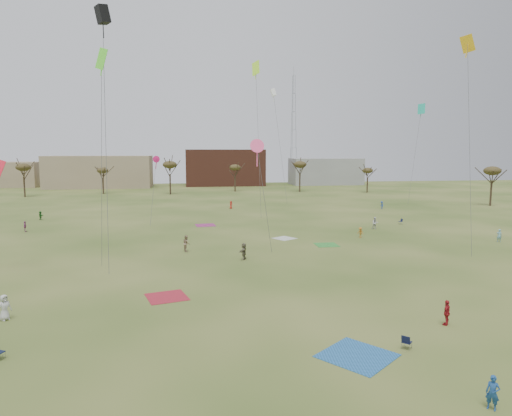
{
  "coord_description": "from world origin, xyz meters",
  "views": [
    {
      "loc": [
        -6.96,
        -35.36,
        11.5
      ],
      "look_at": [
        0.0,
        12.0,
        5.5
      ],
      "focal_mm": 31.96,
      "sensor_mm": 36.0,
      "label": 1
    }
  ],
  "objects": [
    {
      "name": "flyer_mid_c",
      "position": [
        31.97,
        16.54,
        0.82
      ],
      "size": [
        0.71,
        0.61,
        1.65
      ],
      "primitive_type": "imported",
      "rotation": [
        0.0,
        0.0,
        2.7
      ],
      "color": "#75B2C3",
      "rests_on": "ground"
    },
    {
      "name": "spectator_fore_b",
      "position": [
        -7.41,
        16.71,
        0.95
      ],
      "size": [
        0.89,
        1.05,
        1.9
      ],
      "primitive_type": "imported",
      "rotation": [
        0.0,
        0.0,
        1.78
      ],
      "color": "#92775D",
      "rests_on": "ground"
    },
    {
      "name": "ground",
      "position": [
        0.0,
        0.0,
        0.0
      ],
      "size": [
        260.0,
        260.0,
        0.0
      ],
      "primitive_type": "plane",
      "color": "#2F4B17",
      "rests_on": "ground"
    },
    {
      "name": "tree_line",
      "position": [
        -2.85,
        79.12,
        7.09
      ],
      "size": [
        117.44,
        49.32,
        8.91
      ],
      "color": "#3A2B1E",
      "rests_on": "ground"
    },
    {
      "name": "blanket_plum",
      "position": [
        -4.59,
        35.15,
        0.0
      ],
      "size": [
        3.3,
        3.3,
        0.03
      ],
      "primitive_type": "cube",
      "rotation": [
        0.0,
        0.0,
        1.68
      ],
      "color": "#962E6B",
      "rests_on": "ground"
    },
    {
      "name": "spectator_mid_d",
      "position": [
        -30.37,
        33.1,
        0.77
      ],
      "size": [
        0.63,
        0.97,
        1.53
      ],
      "primitive_type": "imported",
      "rotation": [
        0.0,
        0.0,
        1.88
      ],
      "color": "#A04285",
      "rests_on": "ground"
    },
    {
      "name": "spectator_fore_c",
      "position": [
        -1.35,
        11.82,
        0.9
      ],
      "size": [
        1.23,
        1.72,
        1.79
      ],
      "primitive_type": "imported",
      "rotation": [
        0.0,
        0.0,
        4.24
      ],
      "color": "#655F48",
      "rests_on": "ground"
    },
    {
      "name": "flyer_mid_b",
      "position": [
        15.56,
        21.88,
        0.7
      ],
      "size": [
        0.98,
        1.04,
        1.41
      ],
      "primitive_type": "imported",
      "rotation": [
        0.0,
        0.0,
        5.38
      ],
      "color": "#BC7423",
      "rests_on": "ground"
    },
    {
      "name": "building_brick",
      "position": [
        5.0,
        120.0,
        6.0
      ],
      "size": [
        26.0,
        16.0,
        12.0
      ],
      "primitive_type": "cube",
      "color": "brown",
      "rests_on": "ground"
    },
    {
      "name": "blanket_cream",
      "position": [
        5.38,
        22.75,
        0.0
      ],
      "size": [
        3.45,
        3.45,
        0.03
      ],
      "primitive_type": "cube",
      "rotation": [
        0.0,
        0.0,
        0.58
      ],
      "color": "silver",
      "rests_on": "ground"
    },
    {
      "name": "spectator_mid_e",
      "position": [
        20.18,
        27.94,
        0.89
      ],
      "size": [
        0.98,
        0.82,
        1.79
      ],
      "primitive_type": "imported",
      "rotation": [
        0.0,
        0.0,
        6.1
      ],
      "color": "beige",
      "rests_on": "ground"
    },
    {
      "name": "radio_tower",
      "position": [
        30.0,
        125.0,
        19.21
      ],
      "size": [
        1.51,
        1.72,
        41.0
      ],
      "color": "#9EA3A8",
      "rests_on": "ground"
    },
    {
      "name": "building_tan",
      "position": [
        -35.0,
        115.0,
        5.0
      ],
      "size": [
        32.0,
        14.0,
        10.0
      ],
      "primitive_type": "cube",
      "color": "#937F60",
      "rests_on": "ground"
    },
    {
      "name": "building_grey",
      "position": [
        40.0,
        118.0,
        4.5
      ],
      "size": [
        24.0,
        12.0,
        9.0
      ],
      "primitive_type": "cube",
      "color": "gray",
      "rests_on": "ground"
    },
    {
      "name": "camp_chair_right",
      "position": [
        26.04,
        31.75,
        0.26
      ],
      "size": [
        0.61,
        0.57,
        0.87
      ],
      "rotation": [
        0.0,
        0.0,
        4.86
      ],
      "color": "#151A3A",
      "rests_on": "ground"
    },
    {
      "name": "flyer_far_b",
      "position": [
        1.26,
        55.24,
        0.77
      ],
      "size": [
        0.87,
        0.89,
        1.55
      ],
      "primitive_type": "imported",
      "rotation": [
        0.0,
        0.0,
        0.85
      ],
      "color": "red",
      "rests_on": "ground"
    },
    {
      "name": "kites_aloft",
      "position": [
        -2.55,
        26.07,
        20.19
      ],
      "size": [
        75.73,
        66.08,
        25.23
      ],
      "color": "#BE1458",
      "rests_on": "ground"
    },
    {
      "name": "flyer_far_a",
      "position": [
        -31.83,
        44.86,
        0.74
      ],
      "size": [
        1.23,
        1.31,
        1.47
      ],
      "primitive_type": "imported",
      "rotation": [
        0.0,
        0.0,
        2.29
      ],
      "color": "#256F26",
      "rests_on": "ground"
    },
    {
      "name": "blanket_blue",
      "position": [
        2.26,
        -11.99,
        0.0
      ],
      "size": [
        5.08,
        5.08,
        0.03
      ],
      "primitive_type": "cube",
      "rotation": [
        0.0,
        0.0,
        0.68
      ],
      "color": "#2666A7",
      "rests_on": "ground"
    },
    {
      "name": "building_tan_west",
      "position": [
        -65.0,
        122.0,
        4.0
      ],
      "size": [
        20.0,
        12.0,
        8.0
      ],
      "primitive_type": "cube",
      "color": "#937F60",
      "rests_on": "ground"
    },
    {
      "name": "spectator_fore_a",
      "position": [
        9.8,
        -8.44,
        0.86
      ],
      "size": [
        1.02,
        0.99,
        1.71
      ],
      "primitive_type": "imported",
      "rotation": [
        0.0,
        0.0,
        3.9
      ],
      "color": "#A31C22",
      "rests_on": "ground"
    },
    {
      "name": "flyer_near_right",
      "position": [
        6.27,
        -18.0,
        0.8
      ],
      "size": [
        0.68,
        0.68,
        1.59
      ],
      "primitive_type": "imported",
      "rotation": [
        0.0,
        0.0,
        5.49
      ],
      "color": "navy",
      "rests_on": "ground"
    },
    {
      "name": "blanket_olive",
      "position": [
        9.65,
        17.87,
        0.0
      ],
      "size": [
        2.74,
        2.74,
        0.03
      ],
      "primitive_type": "cube",
      "rotation": [
        0.0,
        0.0,
        3.13
      ],
      "color": "green",
      "rests_on": "ground"
    },
    {
      "name": "flyer_near_left",
      "position": [
        -19.61,
        -3.2,
        0.89
      ],
      "size": [
        1.0,
        1.03,
        1.78
      ],
      "primitive_type": "imported",
      "rotation": [
        0.0,
        0.0,
        0.84
      ],
      "color": "silver",
      "rests_on": "ground"
    },
    {
      "name": "flyer_far_c",
      "position": [
        31.06,
        50.31,
        0.76
      ],
      "size": [
        0.6,
        1.0,
        1.53
      ],
      "primitive_type": "imported",
      "rotation": [
        0.0,
        0.0,
        4.75
      ],
      "color": "#21439A",
      "rests_on": "ground"
    },
    {
      "name": "camp_chair_center",
      "position": [
        5.44,
        -11.54,
        0.26
      ],
      "size": [
        0.74,
        0.74,
        0.87
      ],
      "rotation": [
        0.0,
        0.0,
        2.37
      ],
      "color": "#121733",
      "rests_on": "ground"
    },
    {
      "name": "blanket_red",
      "position": [
        -8.88,
        0.2,
        0.0
      ],
      "size": [
        3.73,
        3.73,
        0.03
      ],
      "primitive_type": "cube",
      "rotation": [
        0.0,
        0.0,
        0.28
      ],
      "color": "#AB2230",
      "rests_on": "ground"
    }
  ]
}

